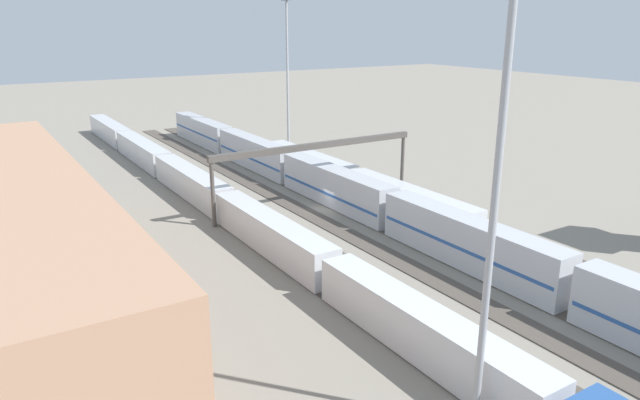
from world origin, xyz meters
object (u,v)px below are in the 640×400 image
train_on_track_2 (335,187)px  light_mast_0 (287,53)px  train_on_track_5 (221,202)px  light_mast_1 (502,129)px  train_on_track_1 (353,181)px  signal_gantry (317,152)px

train_on_track_2 → light_mast_0: (36.17, -12.97, 15.58)m
train_on_track_5 → light_mast_1: (-45.37, 2.51, 16.40)m
train_on_track_1 → train_on_track_5: bearing=88.6°
signal_gantry → light_mast_0: bearing=-23.6°
light_mast_0 → signal_gantry: light_mast_0 is taller
light_mast_0 → signal_gantry: size_ratio=0.96×
train_on_track_1 → light_mast_0: (33.26, -7.97, 16.17)m
light_mast_0 → train_on_track_2: bearing=160.3°
light_mast_1 → signal_gantry: bearing=-19.4°
light_mast_1 → train_on_track_1: bearing=-26.6°
light_mast_1 → signal_gantry: light_mast_1 is taller
train_on_track_1 → train_on_track_2: size_ratio=0.39×
train_on_track_5 → signal_gantry: 13.92m
light_mast_0 → signal_gantry: bearing=156.4°
train_on_track_1 → light_mast_0: bearing=-13.5°
train_on_track_2 → light_mast_0: 41.46m
train_on_track_5 → train_on_track_2: 15.39m
train_on_track_1 → signal_gantry: signal_gantry is taller
train_on_track_2 → signal_gantry: (0.68, 2.50, 4.96)m
train_on_track_5 → light_mast_1: size_ratio=4.74×
train_on_track_2 → signal_gantry: 5.60m
signal_gantry → train_on_track_1: bearing=-73.5°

